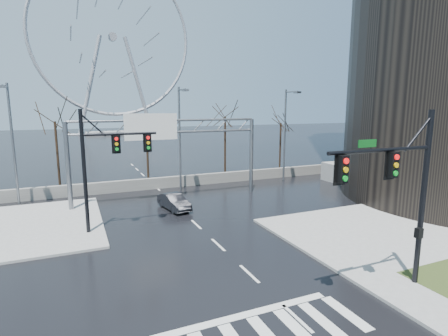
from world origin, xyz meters
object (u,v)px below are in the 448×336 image
ferris_wheel (113,44)px  car (174,202)px  sign_gantry (165,142)px  signal_mast_far (103,159)px  signal_mast_near (403,185)px

ferris_wheel → car: 86.80m
car → ferris_wheel: bearing=75.9°
sign_gantry → car: 5.32m
signal_mast_far → car: (5.44, 3.25, -4.20)m
ferris_wheel → sign_gantry: bearing=-93.8°
sign_gantry → signal_mast_near: bearing=-73.8°
signal_mast_near → signal_mast_far: size_ratio=1.00×
signal_mast_near → car: 17.69m
signal_mast_far → sign_gantry: 8.14m
signal_mast_near → car: size_ratio=2.09×
signal_mast_near → car: bearing=108.9°
signal_mast_near → ferris_wheel: ferris_wheel is taller
signal_mast_near → sign_gantry: size_ratio=0.49×
sign_gantry → car: (-0.05, -2.75, -4.55)m
signal_mast_far → car: signal_mast_far is taller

